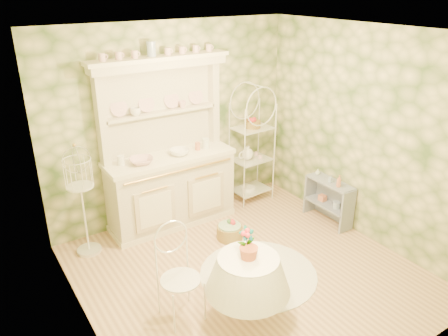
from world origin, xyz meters
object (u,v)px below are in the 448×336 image
kitchen_dresser (169,146)px  side_shelf (328,203)px  round_table (248,285)px  birdcage_stand (82,200)px  cafe_chair (180,275)px  bakers_rack (252,144)px  floor_basket (230,231)px

kitchen_dresser → side_shelf: bearing=-32.0°
side_shelf → round_table: size_ratio=0.84×
kitchen_dresser → birdcage_stand: bearing=-176.0°
round_table → cafe_chair: cafe_chair is taller
bakers_rack → birdcage_stand: bearing=177.9°
round_table → birdcage_stand: 2.28m
birdcage_stand → floor_basket: birdcage_stand is taller
birdcage_stand → bakers_rack: bearing=2.0°
round_table → kitchen_dresser: bearing=83.6°
bakers_rack → birdcage_stand: 2.59m
kitchen_dresser → cafe_chair: size_ratio=2.27×
bakers_rack → side_shelf: 1.40m
kitchen_dresser → round_table: kitchen_dresser is taller
kitchen_dresser → side_shelf: 2.35m
kitchen_dresser → round_table: (-0.24, -2.12, -0.75)m
round_table → birdcage_stand: bearing=115.8°
floor_basket → birdcage_stand: bearing=156.8°
floor_basket → kitchen_dresser: bearing=118.8°
side_shelf → cafe_chair: bearing=-161.5°
bakers_rack → floor_basket: bakers_rack is taller
side_shelf → round_table: (-2.09, -0.96, 0.11)m
kitchen_dresser → floor_basket: bearing=-61.2°
bakers_rack → kitchen_dresser: bearing=176.1°
bakers_rack → birdcage_stand: (-2.58, -0.09, -0.17)m
kitchen_dresser → cafe_chair: 2.02m
side_shelf → cafe_chair: (-2.64, -0.59, 0.22)m
kitchen_dresser → bakers_rack: kitchen_dresser is taller
kitchen_dresser → bakers_rack: 1.39m
bakers_rack → round_table: (-1.60, -2.12, -0.50)m
kitchen_dresser → floor_basket: size_ratio=7.14×
kitchen_dresser → floor_basket: 1.38m
floor_basket → round_table: bearing=-116.9°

